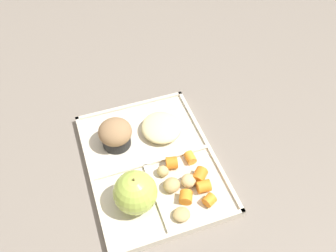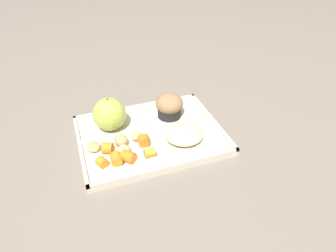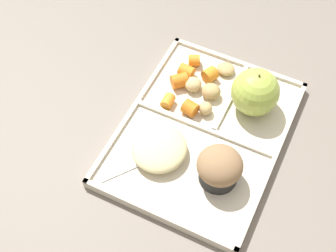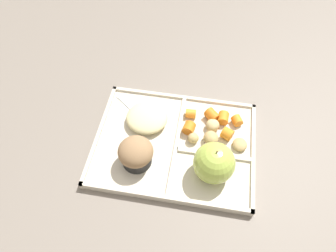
{
  "view_description": "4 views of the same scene",
  "coord_description": "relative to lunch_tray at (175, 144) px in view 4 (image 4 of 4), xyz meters",
  "views": [
    {
      "loc": [
        -0.46,
        0.12,
        0.68
      ],
      "look_at": [
        0.05,
        -0.06,
        0.06
      ],
      "focal_mm": 38.44,
      "sensor_mm": 36.0,
      "label": 1
    },
    {
      "loc": [
        -0.17,
        -0.62,
        0.51
      ],
      "look_at": [
        0.05,
        -0.01,
        0.03
      ],
      "focal_mm": 32.61,
      "sensor_mm": 36.0,
      "label": 2
    },
    {
      "loc": [
        0.46,
        0.15,
        0.75
      ],
      "look_at": [
        0.03,
        -0.05,
        0.04
      ],
      "focal_mm": 51.15,
      "sensor_mm": 36.0,
      "label": 3
    },
    {
      "loc": [
        -0.05,
        0.37,
        0.62
      ],
      "look_at": [
        0.02,
        -0.03,
        0.04
      ],
      "focal_mm": 32.27,
      "sensor_mm": 36.0,
      "label": 4
    }
  ],
  "objects": [
    {
      "name": "potato_chunk_large",
      "position": [
        -0.08,
        -0.02,
        0.02
      ],
      "size": [
        0.04,
        0.04,
        0.03
      ],
      "primitive_type": "ellipsoid",
      "rotation": [
        0.0,
        0.0,
        1.76
      ],
      "color": "tan",
      "rests_on": "lunch_tray"
    },
    {
      "name": "ground",
      "position": [
        0.0,
        -0.0,
        -0.01
      ],
      "size": [
        6.0,
        6.0,
        0.0
      ],
      "primitive_type": "plane",
      "color": "slate"
    },
    {
      "name": "egg_noodle_pile",
      "position": [
        0.08,
        -0.05,
        0.02
      ],
      "size": [
        0.1,
        0.1,
        0.03
      ],
      "primitive_type": "ellipsoid",
      "color": "beige",
      "rests_on": "lunch_tray"
    },
    {
      "name": "bran_muffin",
      "position": [
        0.08,
        0.06,
        0.04
      ],
      "size": [
        0.08,
        0.08,
        0.07
      ],
      "color": "black",
      "rests_on": "lunch_tray"
    },
    {
      "name": "green_apple",
      "position": [
        -0.09,
        0.06,
        0.05
      ],
      "size": [
        0.09,
        0.09,
        0.09
      ],
      "color": "#A8C14C",
      "rests_on": "lunch_tray"
    },
    {
      "name": "carrot_slice_back",
      "position": [
        -0.14,
        -0.08,
        0.02
      ],
      "size": [
        0.03,
        0.03,
        0.02
      ],
      "primitive_type": "cylinder",
      "rotation": [
        0.0,
        1.57,
        2.02
      ],
      "color": "orange",
      "rests_on": "lunch_tray"
    },
    {
      "name": "carrot_slice_edge",
      "position": [
        -0.08,
        -0.08,
        0.02
      ],
      "size": [
        0.04,
        0.04,
        0.03
      ],
      "primitive_type": "cylinder",
      "rotation": [
        0.0,
        1.57,
        2.34
      ],
      "color": "orange",
      "rests_on": "lunch_tray"
    },
    {
      "name": "potato_chunk_small",
      "position": [
        -0.04,
        -0.01,
        0.02
      ],
      "size": [
        0.04,
        0.04,
        0.02
      ],
      "primitive_type": "ellipsoid",
      "rotation": [
        0.0,
        0.0,
        2.23
      ],
      "color": "tan",
      "rests_on": "lunch_tray"
    },
    {
      "name": "carrot_slice_center",
      "position": [
        -0.11,
        -0.08,
        0.02
      ],
      "size": [
        0.03,
        0.03,
        0.03
      ],
      "primitive_type": "cylinder",
      "rotation": [
        0.0,
        1.57,
        1.5
      ],
      "color": "orange",
      "rests_on": "lunch_tray"
    },
    {
      "name": "potato_chunk_golden",
      "position": [
        -0.15,
        -0.02,
        0.01
      ],
      "size": [
        0.04,
        0.04,
        0.02
      ],
      "primitive_type": "ellipsoid",
      "rotation": [
        0.0,
        0.0,
        3.09
      ],
      "color": "tan",
      "rests_on": "lunch_tray"
    },
    {
      "name": "meatball_back",
      "position": [
        0.08,
        -0.05,
        0.02
      ],
      "size": [
        0.03,
        0.03,
        0.03
      ],
      "primitive_type": "sphere",
      "color": "#755B4C",
      "rests_on": "lunch_tray"
    },
    {
      "name": "meatball_center",
      "position": [
        0.1,
        -0.05,
        0.02
      ],
      "size": [
        0.03,
        0.03,
        0.03
      ],
      "primitive_type": "sphere",
      "color": "brown",
      "rests_on": "lunch_tray"
    },
    {
      "name": "carrot_slice_diagonal",
      "position": [
        -0.03,
        -0.04,
        0.02
      ],
      "size": [
        0.03,
        0.03,
        0.03
      ],
      "primitive_type": "cylinder",
      "rotation": [
        0.0,
        1.57,
        4.5
      ],
      "color": "orange",
      "rests_on": "lunch_tray"
    },
    {
      "name": "carrot_slice_large",
      "position": [
        -0.12,
        -0.04,
        0.02
      ],
      "size": [
        0.03,
        0.04,
        0.03
      ],
      "primitive_type": "cylinder",
      "rotation": [
        0.0,
        1.57,
        5.82
      ],
      "color": "orange",
      "rests_on": "lunch_tray"
    },
    {
      "name": "carrot_slice_tilted",
      "position": [
        -0.03,
        -0.08,
        0.02
      ],
      "size": [
        0.03,
        0.02,
        0.02
      ],
      "primitive_type": "cylinder",
      "rotation": [
        0.0,
        1.57,
        0.04
      ],
      "color": "orange",
      "rests_on": "lunch_tray"
    },
    {
      "name": "plastic_fork",
      "position": [
        0.11,
        -0.07,
        0.01
      ],
      "size": [
        0.12,
        0.09,
        0.0
      ],
      "color": "silver",
      "rests_on": "lunch_tray"
    },
    {
      "name": "lunch_tray",
      "position": [
        0.0,
        0.0,
        0.0
      ],
      "size": [
        0.37,
        0.28,
        0.02
      ],
      "color": "beige",
      "rests_on": "ground"
    },
    {
      "name": "potato_chunk_corner",
      "position": [
        -0.08,
        -0.06,
        0.02
      ],
      "size": [
        0.04,
        0.04,
        0.03
      ],
      "primitive_type": "ellipsoid",
      "rotation": [
        0.0,
        0.0,
        1.02
      ],
      "color": "tan",
      "rests_on": "lunch_tray"
    }
  ]
}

